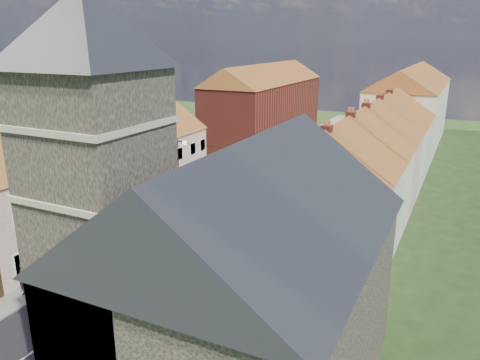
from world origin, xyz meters
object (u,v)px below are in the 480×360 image
at_px(car_near, 136,249).
at_px(church, 227,265).
at_px(car_distant, 313,135).
at_px(pedestrian_left, 24,279).
at_px(pedestrian_right, 262,218).
at_px(lamppost, 179,171).
at_px(car_far, 304,144).
at_px(car_mid, 222,185).

bearing_deg(car_near, church, -50.77).
distance_m(church, car_distant, 51.28).
xyz_separation_m(pedestrian_left, pedestrian_right, (7.94, 14.48, -0.08)).
relative_size(lamppost, car_far, 1.46).
xyz_separation_m(church, car_near, (-10.94, 8.13, -5.09)).
xyz_separation_m(church, car_distant, (-12.33, 49.50, -5.19)).
relative_size(church, car_mid, 3.27).
relative_size(church, pedestrian_right, 8.63).
relative_size(church, pedestrian_left, 7.91).
bearing_deg(church, pedestrian_right, 109.20).
xyz_separation_m(car_mid, pedestrian_right, (6.90, -6.44, 0.23)).
height_order(lamppost, car_near, lamppost).
bearing_deg(car_near, car_mid, 82.19).
relative_size(car_far, pedestrian_left, 2.13).
distance_m(car_near, pedestrian_right, 9.69).
bearing_deg(car_far, pedestrian_left, -88.09).
xyz_separation_m(car_far, pedestrian_right, (5.99, -27.25, 0.41)).
height_order(car_far, pedestrian_left, pedestrian_left).
height_order(car_mid, pedestrian_left, pedestrian_left).
distance_m(church, car_mid, 26.43).
xyz_separation_m(church, pedestrian_right, (-5.66, 16.25, -4.88)).
bearing_deg(lamppost, pedestrian_left, -91.65).
xyz_separation_m(car_distant, pedestrian_left, (-1.27, -47.73, 0.39)).
bearing_deg(car_far, car_distant, 101.14).
xyz_separation_m(lamppost, car_far, (1.53, 26.83, -2.94)).
distance_m(church, pedestrian_left, 14.53).
bearing_deg(car_mid, car_far, 86.76).
bearing_deg(car_distant, pedestrian_left, -103.06).
bearing_deg(car_near, lamppost, 90.48).
xyz_separation_m(car_mid, car_distant, (0.23, 26.81, -0.08)).
bearing_deg(car_mid, church, -61.75).
bearing_deg(car_far, pedestrian_right, -73.02).
relative_size(car_mid, pedestrian_left, 2.42).
distance_m(car_far, pedestrian_left, 41.78).
bearing_deg(pedestrian_left, lamppost, 77.67).
bearing_deg(church, pedestrian_left, 172.60).
bearing_deg(car_far, car_mid, -87.92).
height_order(lamppost, car_distant, lamppost).
xyz_separation_m(church, pedestrian_left, (-13.60, 1.77, -4.80)).
relative_size(car_mid, pedestrian_right, 2.64).
xyz_separation_m(lamppost, car_near, (2.23, -8.55, -2.75)).
height_order(church, car_distant, church).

